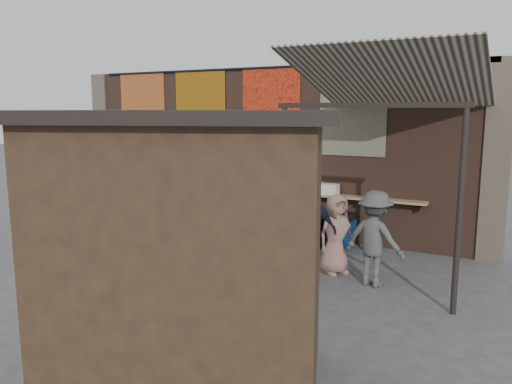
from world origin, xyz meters
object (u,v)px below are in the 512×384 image
at_px(shopper_navy, 305,229).
at_px(scooter_stool_1, 176,212).
at_px(scooter_stool_3, 218,217).
at_px(diner_left, 176,192).
at_px(shopper_grey, 375,239).
at_px(scooter_stool_6, 290,227).
at_px(market_stall, 191,260).
at_px(shopper_tan, 336,234).
at_px(scooter_stool_5, 265,220).
at_px(scooter_stool_7, 317,229).
at_px(scooter_stool_4, 239,219).
at_px(scooter_stool_0, 156,210).
at_px(scooter_stool_2, 197,214).
at_px(shelf_box, 325,189).
at_px(scooter_stool_8, 345,232).
at_px(diner_right, 163,193).

bearing_deg(shopper_navy, scooter_stool_1, -35.43).
bearing_deg(scooter_stool_3, diner_left, -169.32).
bearing_deg(shopper_grey, scooter_stool_6, -24.85).
xyz_separation_m(scooter_stool_6, market_stall, (1.57, -6.03, 1.08)).
xyz_separation_m(shopper_navy, shopper_tan, (0.33, 0.68, -0.20)).
relative_size(scooter_stool_3, scooter_stool_5, 0.86).
relative_size(scooter_stool_3, scooter_stool_7, 0.98).
relative_size(scooter_stool_7, shopper_tan, 0.52).
bearing_deg(scooter_stool_4, shopper_grey, -27.07).
bearing_deg(shopper_grey, market_stall, 90.98).
bearing_deg(scooter_stool_1, scooter_stool_0, -179.10).
height_order(scooter_stool_0, scooter_stool_5, scooter_stool_5).
xyz_separation_m(scooter_stool_5, market_stall, (2.25, -6.10, 1.02)).
height_order(scooter_stool_4, diner_left, diner_left).
bearing_deg(scooter_stool_2, scooter_stool_1, 173.85).
bearing_deg(scooter_stool_5, scooter_stool_6, -5.76).
xyz_separation_m(scooter_stool_3, scooter_stool_7, (2.66, -0.04, 0.01)).
distance_m(scooter_stool_5, scooter_stool_7, 1.33).
bearing_deg(shelf_box, market_stall, -82.25).
bearing_deg(scooter_stool_8, scooter_stool_7, 179.48).
distance_m(scooter_stool_5, market_stall, 6.58).
relative_size(diner_right, shopper_navy, 0.96).
xyz_separation_m(diner_right, shopper_navy, (4.76, -2.06, 0.03)).
xyz_separation_m(shelf_box, scooter_stool_2, (-3.29, -0.33, -0.85)).
bearing_deg(scooter_stool_7, scooter_stool_5, 179.06).
bearing_deg(scooter_stool_1, shelf_box, 3.60).
relative_size(shelf_box, market_stall, 0.21).
relative_size(scooter_stool_2, scooter_stool_8, 1.02).
bearing_deg(scooter_stool_3, shelf_box, 5.32).
bearing_deg(diner_right, shopper_grey, -39.96).
relative_size(shopper_grey, market_stall, 0.58).
relative_size(shopper_navy, shopper_tan, 1.26).
bearing_deg(scooter_stool_3, shopper_grey, -24.02).
bearing_deg(shelf_box, diner_left, -173.11).
bearing_deg(shopper_tan, scooter_stool_4, 95.06).
height_order(scooter_stool_7, scooter_stool_8, scooter_stool_8).
distance_m(scooter_stool_8, market_stall, 6.17).
bearing_deg(scooter_stool_1, shopper_navy, -27.17).
height_order(scooter_stool_1, scooter_stool_6, scooter_stool_6).
bearing_deg(scooter_stool_5, market_stall, -69.72).
bearing_deg(shopper_tan, shopper_grey, -76.30).
xyz_separation_m(shelf_box, scooter_stool_8, (0.59, -0.29, -0.86)).
bearing_deg(shopper_tan, scooter_stool_0, 107.11).
distance_m(shelf_box, scooter_stool_3, 2.86).
bearing_deg(diner_left, scooter_stool_5, 14.57).
bearing_deg(scooter_stool_2, shopper_navy, -30.45).
height_order(scooter_stool_5, diner_right, diner_right).
distance_m(scooter_stool_3, scooter_stool_4, 0.64).
bearing_deg(scooter_stool_0, diner_left, -13.48).
height_order(scooter_stool_1, diner_right, diner_right).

